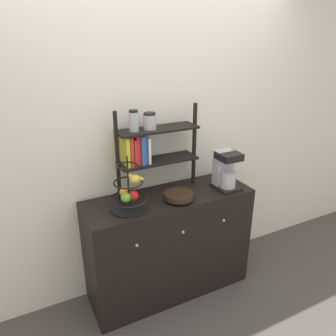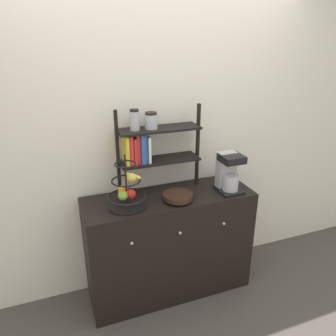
# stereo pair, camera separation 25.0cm
# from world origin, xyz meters

# --- Properties ---
(ground_plane) EXTENTS (12.00, 12.00, 0.00)m
(ground_plane) POSITION_xyz_m (0.00, 0.00, 0.00)
(ground_plane) COLOR #47423D
(wall_back) EXTENTS (7.00, 0.05, 2.60)m
(wall_back) POSITION_xyz_m (0.00, 0.50, 1.30)
(wall_back) COLOR silver
(wall_back) RESTS_ON ground_plane
(sideboard) EXTENTS (1.37, 0.47, 0.91)m
(sideboard) POSITION_xyz_m (0.00, 0.23, 0.46)
(sideboard) COLOR black
(sideboard) RESTS_ON ground_plane
(coffee_maker) EXTENTS (0.18, 0.21, 0.31)m
(coffee_maker) POSITION_xyz_m (0.49, 0.17, 1.07)
(coffee_maker) COLOR black
(coffee_maker) RESTS_ON sideboard
(fruit_stand) EXTENTS (0.28, 0.28, 0.41)m
(fruit_stand) POSITION_xyz_m (-0.35, 0.17, 1.05)
(fruit_stand) COLOR black
(fruit_stand) RESTS_ON sideboard
(wooden_bowl) EXTENTS (0.23, 0.23, 0.06)m
(wooden_bowl) POSITION_xyz_m (0.04, 0.14, 0.95)
(wooden_bowl) COLOR black
(wooden_bowl) RESTS_ON sideboard
(shelf_hutch) EXTENTS (0.69, 0.20, 0.69)m
(shelf_hutch) POSITION_xyz_m (-0.13, 0.36, 1.33)
(shelf_hutch) COLOR black
(shelf_hutch) RESTS_ON sideboard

